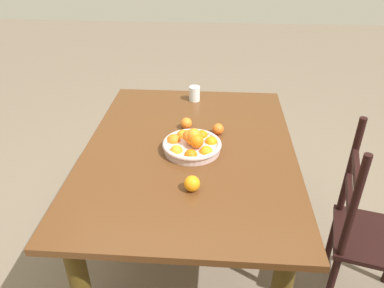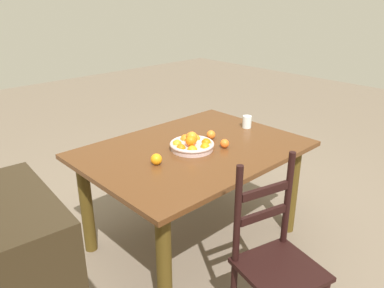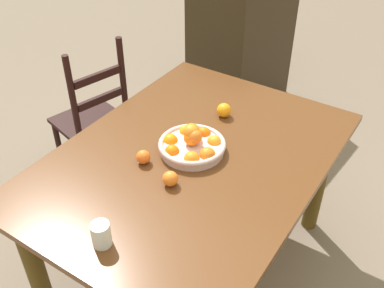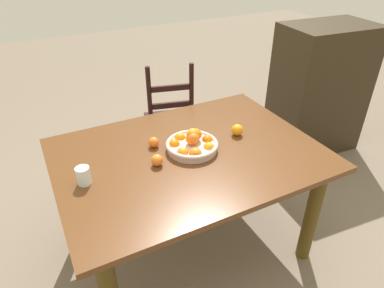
{
  "view_description": "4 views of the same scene",
  "coord_description": "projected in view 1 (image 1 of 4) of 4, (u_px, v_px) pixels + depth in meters",
  "views": [
    {
      "loc": [
        1.67,
        0.13,
        1.8
      ],
      "look_at": [
        0.03,
        0.02,
        0.8
      ],
      "focal_mm": 35.0,
      "sensor_mm": 36.0,
      "label": 1
    },
    {
      "loc": [
        1.68,
        1.76,
        1.78
      ],
      "look_at": [
        0.03,
        0.02,
        0.8
      ],
      "focal_mm": 35.42,
      "sensor_mm": 36.0,
      "label": 2
    },
    {
      "loc": [
        -1.31,
        -0.86,
        2.01
      ],
      "look_at": [
        0.03,
        0.02,
        0.8
      ],
      "focal_mm": 41.81,
      "sensor_mm": 36.0,
      "label": 3
    },
    {
      "loc": [
        -0.74,
        -1.48,
        1.86
      ],
      "look_at": [
        0.03,
        0.02,
        0.8
      ],
      "focal_mm": 32.15,
      "sensor_mm": 36.0,
      "label": 4
    }
  ],
  "objects": [
    {
      "name": "orange_loose_2",
      "position": [
        218.0,
        129.0,
        2.08
      ],
      "size": [
        0.06,
        0.06,
        0.06
      ],
      "primitive_type": "sphere",
      "color": "orange",
      "rests_on": "dining_table"
    },
    {
      "name": "drinking_glass",
      "position": [
        195.0,
        94.0,
        2.46
      ],
      "size": [
        0.07,
        0.07,
        0.1
      ],
      "primitive_type": "cylinder",
      "color": "silver",
      "rests_on": "dining_table"
    },
    {
      "name": "fruit_bowl",
      "position": [
        192.0,
        144.0,
        1.93
      ],
      "size": [
        0.31,
        0.31,
        0.13
      ],
      "color": "beige",
      "rests_on": "dining_table"
    },
    {
      "name": "chair_near_window",
      "position": [
        366.0,
        235.0,
        1.85
      ],
      "size": [
        0.47,
        0.47,
        1.01
      ],
      "rotation": [
        0.0,
        0.0,
        2.89
      ],
      "color": "black",
      "rests_on": "ground"
    },
    {
      "name": "dining_table",
      "position": [
        190.0,
        167.0,
        2.04
      ],
      "size": [
        1.5,
        1.1,
        0.76
      ],
      "color": "#573218",
      "rests_on": "ground"
    },
    {
      "name": "ground_plane",
      "position": [
        190.0,
        250.0,
        2.37
      ],
      "size": [
        12.0,
        12.0,
        0.0
      ],
      "primitive_type": "plane",
      "color": "#736453"
    },
    {
      "name": "orange_loose_0",
      "position": [
        192.0,
        184.0,
        1.65
      ],
      "size": [
        0.07,
        0.07,
        0.07
      ],
      "primitive_type": "sphere",
      "color": "orange",
      "rests_on": "dining_table"
    },
    {
      "name": "orange_loose_1",
      "position": [
        186.0,
        123.0,
        2.14
      ],
      "size": [
        0.06,
        0.06,
        0.06
      ],
      "primitive_type": "sphere",
      "color": "orange",
      "rests_on": "dining_table"
    }
  ]
}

